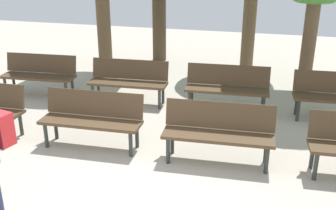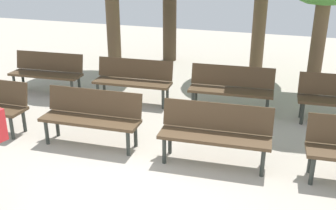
{
  "view_description": "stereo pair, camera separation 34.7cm",
  "coord_description": "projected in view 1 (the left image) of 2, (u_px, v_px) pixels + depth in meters",
  "views": [
    {
      "loc": [
        1.64,
        -3.56,
        2.87
      ],
      "look_at": [
        0.0,
        2.21,
        0.55
      ],
      "focal_mm": 41.69,
      "sensor_mm": 36.0,
      "label": 1
    },
    {
      "loc": [
        1.97,
        -3.45,
        2.87
      ],
      "look_at": [
        0.0,
        2.21,
        0.55
      ],
      "focal_mm": 41.69,
      "sensor_mm": 36.0,
      "label": 2
    }
  ],
  "objects": [
    {
      "name": "bench_r1_c2",
      "position": [
        227.0,
        85.0,
        7.55
      ],
      "size": [
        1.63,
        0.6,
        0.87
      ],
      "rotation": [
        0.0,
        0.0,
        0.07
      ],
      "color": "#4C3823",
      "rests_on": "ground_plane"
    },
    {
      "name": "bench_r1_c0",
      "position": [
        39.0,
        72.0,
        8.37
      ],
      "size": [
        1.63,
        0.6,
        0.87
      ],
      "rotation": [
        0.0,
        0.0,
        0.08
      ],
      "color": "#4C3823",
      "rests_on": "ground_plane"
    },
    {
      "name": "bench_r0_c2",
      "position": [
        219.0,
        129.0,
        5.65
      ],
      "size": [
        1.63,
        0.59,
        0.87
      ],
      "rotation": [
        0.0,
        0.0,
        0.07
      ],
      "color": "#4C3823",
      "rests_on": "ground_plane"
    },
    {
      "name": "bench_r1_c1",
      "position": [
        129.0,
        79.0,
        7.94
      ],
      "size": [
        1.63,
        0.59,
        0.87
      ],
      "rotation": [
        0.0,
        0.0,
        0.07
      ],
      "color": "#4C3823",
      "rests_on": "ground_plane"
    },
    {
      "name": "bench_r0_c1",
      "position": [
        92.0,
        116.0,
        6.11
      ],
      "size": [
        1.62,
        0.57,
        0.87
      ],
      "rotation": [
        0.0,
        0.0,
        0.05
      ],
      "color": "#4C3823",
      "rests_on": "ground_plane"
    }
  ]
}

